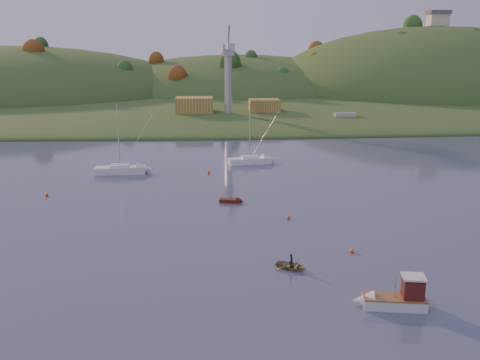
{
  "coord_description": "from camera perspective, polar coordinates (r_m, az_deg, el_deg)",
  "views": [
    {
      "loc": [
        -4.86,
        -36.74,
        22.43
      ],
      "look_at": [
        0.07,
        38.53,
        3.24
      ],
      "focal_mm": 40.0,
      "sensor_mm": 36.0,
      "label": 1
    }
  ],
  "objects": [
    {
      "name": "buoy_2",
      "position": [
        86.35,
        -19.93,
        -1.49
      ],
      "size": [
        0.5,
        0.5,
        0.5
      ],
      "primitive_type": "sphere",
      "color": "#FF640D",
      "rests_on": "ground"
    },
    {
      "name": "red_tender",
      "position": [
        78.09,
        -0.58,
        -2.23
      ],
      "size": [
        3.71,
        1.89,
        1.2
      ],
      "rotation": [
        0.0,
        0.0,
        -0.2
      ],
      "color": "#4F190B",
      "rests_on": "ground"
    },
    {
      "name": "buoy_3",
      "position": [
        95.74,
        -3.36,
        0.86
      ],
      "size": [
        0.5,
        0.5,
        0.5
      ],
      "primitive_type": "sphere",
      "color": "#FF640D",
      "rests_on": "ground"
    },
    {
      "name": "canoe",
      "position": [
        55.86,
        5.48,
        -9.1
      ],
      "size": [
        3.98,
        3.68,
        0.67
      ],
      "primitive_type": "imported",
      "rotation": [
        0.0,
        0.0,
        1.01
      ],
      "color": "#A18C59",
      "rests_on": "ground"
    },
    {
      "name": "hilltop_house",
      "position": [
        252.57,
        20.36,
        15.92
      ],
      "size": [
        9.0,
        7.0,
        6.45
      ],
      "color": "beige",
      "rests_on": "hill_right"
    },
    {
      "name": "paddler",
      "position": [
        55.72,
        5.49,
        -8.76
      ],
      "size": [
        0.55,
        0.6,
        1.38
      ],
      "primitive_type": "imported",
      "rotation": [
        0.0,
        0.0,
        1.01
      ],
      "color": "black",
      "rests_on": "ground"
    },
    {
      "name": "hill_right",
      "position": [
        253.33,
        19.71,
        8.37
      ],
      "size": [
        150.0,
        130.0,
        60.0
      ],
      "primitive_type": "ellipsoid",
      "color": "#324E1F",
      "rests_on": "ground"
    },
    {
      "name": "hillside_trees",
      "position": [
        222.92,
        -2.5,
        8.49
      ],
      "size": [
        280.0,
        50.0,
        32.0
      ],
      "primitive_type": null,
      "color": "#1B4C1C",
      "rests_on": "ground"
    },
    {
      "name": "hill_left",
      "position": [
        252.58,
        -23.67,
        8.0
      ],
      "size": [
        170.0,
        140.0,
        44.0
      ],
      "primitive_type": "ellipsoid",
      "color": "#324E1F",
      "rests_on": "ground"
    },
    {
      "name": "wharf",
      "position": [
        160.45,
        -0.19,
        6.67
      ],
      "size": [
        42.0,
        16.0,
        2.4
      ],
      "primitive_type": "cube",
      "color": "slate",
      "rests_on": "ground"
    },
    {
      "name": "dock_crane",
      "position": [
        155.37,
        -1.24,
        12.33
      ],
      "size": [
        3.2,
        28.0,
        20.3
      ],
      "color": "#B7B7BC",
      "rests_on": "wharf"
    },
    {
      "name": "fishing_boat",
      "position": [
        49.63,
        15.65,
        -12.02
      ],
      "size": [
        6.58,
        2.96,
        4.05
      ],
      "rotation": [
        0.0,
        0.0,
        2.98
      ],
      "color": "silver",
      "rests_on": "ground"
    },
    {
      "name": "sailboat_near",
      "position": [
        97.82,
        -12.65,
        1.14
      ],
      "size": [
        8.99,
        3.09,
        12.3
      ],
      "rotation": [
        0.0,
        0.0,
        0.05
      ],
      "color": "white",
      "rests_on": "ground"
    },
    {
      "name": "hill_center",
      "position": [
        248.2,
        -0.3,
        9.09
      ],
      "size": [
        140.0,
        120.0,
        36.0
      ],
      "primitive_type": "ellipsoid",
      "color": "#324E1F",
      "rests_on": "ground"
    },
    {
      "name": "buoy_0",
      "position": [
        61.0,
        11.86,
        -7.37
      ],
      "size": [
        0.5,
        0.5,
        0.5
      ],
      "primitive_type": "sphere",
      "color": "#FF640D",
      "rests_on": "ground"
    },
    {
      "name": "shed_east",
      "position": [
        162.73,
        2.6,
        7.9
      ],
      "size": [
        9.0,
        7.0,
        4.0
      ],
      "primitive_type": "cube",
      "color": "olive",
      "rests_on": "wharf"
    },
    {
      "name": "ground",
      "position": [
        43.32,
        3.39,
        -16.94
      ],
      "size": [
        500.0,
        500.0,
        0.0
      ],
      "primitive_type": "plane",
      "color": "#363C58",
      "rests_on": "ground"
    },
    {
      "name": "work_vessel",
      "position": [
        156.9,
        11.08,
        6.25
      ],
      "size": [
        13.52,
        4.87,
        3.47
      ],
      "rotation": [
        0.0,
        0.0,
        -0.0
      ],
      "color": "slate",
      "rests_on": "ground"
    },
    {
      "name": "shore_slope",
      "position": [
        203.04,
        -2.37,
        7.92
      ],
      "size": [
        640.0,
        150.0,
        7.0
      ],
      "primitive_type": "ellipsoid",
      "color": "#324E1F",
      "rests_on": "ground"
    },
    {
      "name": "shed_west",
      "position": [
        160.74,
        -4.89,
        7.93
      ],
      "size": [
        11.0,
        8.0,
        4.8
      ],
      "primitive_type": "cube",
      "color": "olive",
      "rests_on": "wharf"
    },
    {
      "name": "far_shore",
      "position": [
        267.72,
        -2.73,
        9.46
      ],
      "size": [
        620.0,
        220.0,
        1.5
      ],
      "primitive_type": "cube",
      "color": "#324E1F",
      "rests_on": "ground"
    },
    {
      "name": "buoy_1",
      "position": [
        71.15,
        5.19,
        -3.95
      ],
      "size": [
        0.5,
        0.5,
        0.5
      ],
      "primitive_type": "sphere",
      "color": "#FF640D",
      "rests_on": "ground"
    },
    {
      "name": "sailboat_far",
      "position": [
        103.42,
        1.03,
        2.17
      ],
      "size": [
        8.54,
        3.98,
        11.4
      ],
      "rotation": [
        0.0,
        0.0,
        0.19
      ],
      "color": "white",
      "rests_on": "ground"
    }
  ]
}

